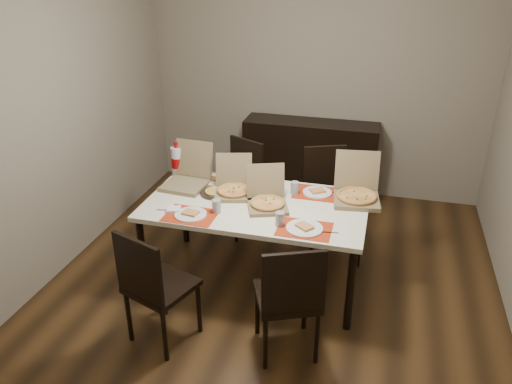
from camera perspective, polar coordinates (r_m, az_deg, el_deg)
ground at (r=4.47m, az=2.04°, el=-10.12°), size 3.80×4.00×0.02m
room_walls at (r=4.14m, az=3.83°, el=13.50°), size 3.84×4.02×2.62m
sideboard at (r=5.79m, az=6.16°, el=3.70°), size 1.50×0.40×0.90m
dining_table at (r=4.12m, az=0.00°, el=-2.09°), size 1.80×1.00×0.75m
chair_near_left at (r=3.62m, az=-11.64°, el=-10.27°), size 0.54×0.54×0.93m
chair_near_right at (r=3.45m, az=3.83°, el=-11.78°), size 0.55×0.55×0.93m
chair_far_left at (r=5.05m, az=-1.92°, el=1.19°), size 0.56×0.56×0.93m
chair_far_right at (r=4.91m, az=8.00°, el=0.17°), size 0.55×0.55×0.93m
setting_near_left at (r=3.94m, az=-6.97°, el=-2.28°), size 0.51×0.30×0.11m
setting_near_right at (r=3.73m, az=4.86°, el=-3.88°), size 0.48×0.30×0.11m
setting_far_left at (r=4.47m, az=-4.09°, el=1.41°), size 0.52×0.30×0.11m
setting_far_right at (r=4.27m, az=6.32°, el=0.09°), size 0.44×0.30×0.11m
napkin_loose at (r=3.98m, az=0.68°, el=-1.90°), size 0.15×0.15×0.02m
pizza_box_center at (r=4.02m, az=1.28°, el=-0.97°), size 0.41×0.43×0.31m
pizza_box_right at (r=4.20m, az=11.41°, el=-0.16°), size 0.42×0.45×0.37m
pizza_box_left at (r=4.43m, az=-7.83°, el=1.52°), size 0.39×0.43×0.36m
pizza_box_extra at (r=4.23m, az=-2.56°, el=0.46°), size 0.39×0.41×0.31m
faina_plate at (r=4.26m, az=-4.56°, el=-0.03°), size 0.28×0.28×0.03m
dip_bowl at (r=4.21m, az=1.98°, el=-0.27°), size 0.13×0.13×0.03m
soda_bottle at (r=4.60m, az=-8.99°, el=3.46°), size 0.11×0.11×0.33m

